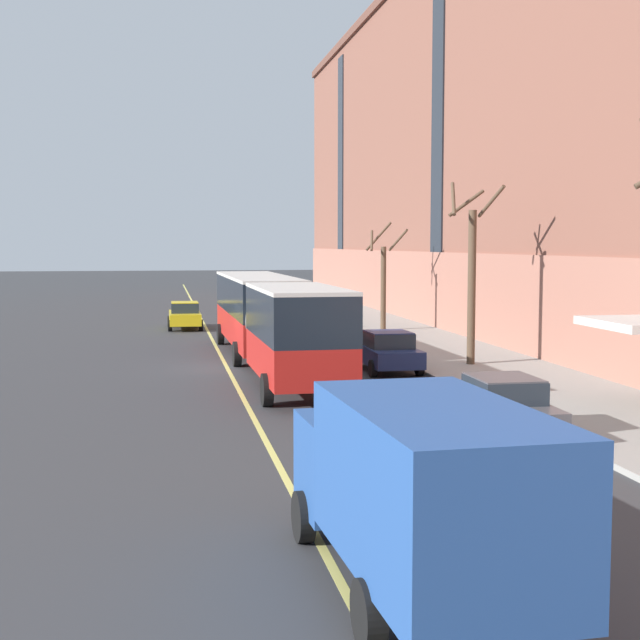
% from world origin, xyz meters
% --- Properties ---
extents(ground_plane, '(260.00, 260.00, 0.00)m').
position_xyz_m(ground_plane, '(0.00, 0.00, 0.00)').
color(ground_plane, '#38383A').
extents(sidewalk, '(5.81, 160.00, 0.15)m').
position_xyz_m(sidewalk, '(9.80, 3.00, 0.07)').
color(sidewalk, '#9E9B93').
rests_on(sidewalk, ground).
extents(city_bus, '(3.17, 20.39, 3.49)m').
position_xyz_m(city_bus, '(1.52, 0.06, 2.03)').
color(city_bus, red).
rests_on(city_bus, ground).
extents(parked_car_darkgray_0, '(2.01, 4.42, 1.56)m').
position_xyz_m(parked_car_darkgray_0, '(5.74, -13.76, 0.78)').
color(parked_car_darkgray_0, '#4C4C51').
rests_on(parked_car_darkgray_0, ground).
extents(parked_car_black_1, '(1.94, 4.80, 1.56)m').
position_xyz_m(parked_car_black_1, '(5.72, 28.40, 0.78)').
color(parked_car_black_1, black).
rests_on(parked_car_black_1, ground).
extents(parked_car_navy_2, '(2.06, 4.25, 1.56)m').
position_xyz_m(parked_car_navy_2, '(5.76, -2.09, 0.78)').
color(parked_car_navy_2, navy).
rests_on(parked_car_navy_2, ground).
extents(parked_car_white_3, '(2.07, 4.31, 1.56)m').
position_xyz_m(parked_car_white_3, '(5.70, 9.36, 0.78)').
color(parked_car_white_3, silver).
rests_on(parked_car_white_3, ground).
extents(box_truck, '(2.56, 6.69, 2.82)m').
position_xyz_m(box_truck, '(0.74, -23.34, 1.62)').
color(box_truck, '#285199').
rests_on(box_truck, ground).
extents(taxi_cab, '(1.94, 4.32, 1.56)m').
position_xyz_m(taxi_cab, '(-1.40, 16.56, 0.78)').
color(taxi_cab, yellow).
rests_on(taxi_cab, ground).
extents(street_tree_mid_block, '(2.10, 1.75, 7.16)m').
position_xyz_m(street_tree_mid_block, '(9.28, -1.55, 3.71)').
color(street_tree_mid_block, brown).
rests_on(street_tree_mid_block, sidewalk).
extents(street_tree_far_uptown, '(2.09, 1.88, 5.94)m').
position_xyz_m(street_tree_far_uptown, '(9.30, 12.58, 2.99)').
color(street_tree_far_uptown, brown).
rests_on(street_tree_far_uptown, sidewalk).
extents(fire_hydrant, '(0.42, 0.24, 0.72)m').
position_xyz_m(fire_hydrant, '(7.39, 14.48, 0.49)').
color(fire_hydrant, red).
rests_on(fire_hydrant, sidewalk).
extents(lane_centerline, '(0.16, 140.00, 0.01)m').
position_xyz_m(lane_centerline, '(-0.18, 3.00, 0.00)').
color(lane_centerline, '#E0D66B').
rests_on(lane_centerline, ground).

